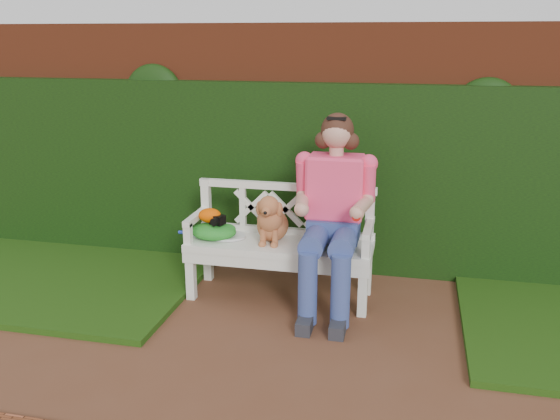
# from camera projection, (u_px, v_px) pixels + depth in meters

# --- Properties ---
(ground) EXTENTS (60.00, 60.00, 0.00)m
(ground) POSITION_uv_depth(u_px,v_px,m) (299.00, 359.00, 3.98)
(ground) COLOR #58311E
(brick_wall) EXTENTS (10.00, 0.30, 2.20)m
(brick_wall) POSITION_uv_depth(u_px,v_px,m) (340.00, 148.00, 5.45)
(brick_wall) COLOR maroon
(brick_wall) RESTS_ON ground
(ivy_hedge) EXTENTS (10.00, 0.18, 1.70)m
(ivy_hedge) POSITION_uv_depth(u_px,v_px,m) (336.00, 179.00, 5.31)
(ivy_hedge) COLOR #15380A
(ivy_hedge) RESTS_ON ground
(grass_left) EXTENTS (2.60, 2.00, 0.05)m
(grass_left) POSITION_uv_depth(u_px,v_px,m) (57.00, 274.00, 5.33)
(grass_left) COLOR black
(grass_left) RESTS_ON ground
(garden_bench) EXTENTS (1.64, 0.78, 0.48)m
(garden_bench) POSITION_uv_depth(u_px,v_px,m) (280.00, 269.00, 4.88)
(garden_bench) COLOR white
(garden_bench) RESTS_ON ground
(seated_woman) EXTENTS (0.76, 0.95, 1.57)m
(seated_woman) POSITION_uv_depth(u_px,v_px,m) (334.00, 210.00, 4.61)
(seated_woman) COLOR #F82C41
(seated_woman) RESTS_ON ground
(dog) EXTENTS (0.40, 0.45, 0.41)m
(dog) POSITION_uv_depth(u_px,v_px,m) (272.00, 217.00, 4.76)
(dog) COLOR #AB6732
(dog) RESTS_ON garden_bench
(tennis_racket) EXTENTS (0.63, 0.31, 0.03)m
(tennis_racket) POSITION_uv_depth(u_px,v_px,m) (223.00, 236.00, 4.92)
(tennis_racket) COLOR silver
(tennis_racket) RESTS_ON garden_bench
(green_bag) EXTENTS (0.39, 0.31, 0.13)m
(green_bag) POSITION_uv_depth(u_px,v_px,m) (214.00, 231.00, 4.88)
(green_bag) COLOR green
(green_bag) RESTS_ON garden_bench
(camera_item) EXTENTS (0.13, 0.12, 0.07)m
(camera_item) POSITION_uv_depth(u_px,v_px,m) (218.00, 220.00, 4.83)
(camera_item) COLOR black
(camera_item) RESTS_ON green_bag
(baseball_glove) EXTENTS (0.23, 0.19, 0.12)m
(baseball_glove) POSITION_uv_depth(u_px,v_px,m) (210.00, 215.00, 4.87)
(baseball_glove) COLOR #E24C00
(baseball_glove) RESTS_ON green_bag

